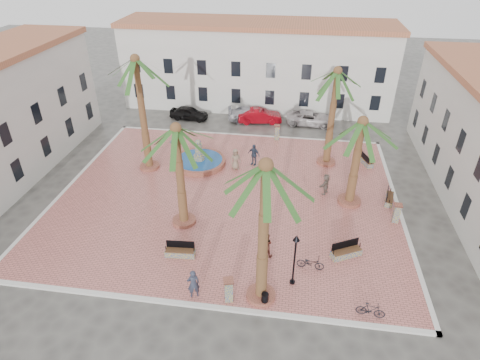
{
  "coord_description": "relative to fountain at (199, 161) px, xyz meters",
  "views": [
    {
      "loc": [
        4.77,
        -25.7,
        17.78
      ],
      "look_at": [
        1.0,
        0.0,
        1.6
      ],
      "focal_mm": 30.0,
      "sensor_mm": 36.0,
      "label": 1
    }
  ],
  "objects": [
    {
      "name": "bench_se",
      "position": [
        11.97,
        -10.26,
        -0.03
      ],
      "size": [
        2.07,
        1.47,
        1.06
      ],
      "rotation": [
        0.0,
        0.0,
        0.48
      ],
      "color": "gray",
      "rests_on": "plaza"
    },
    {
      "name": "kerb_e",
      "position": [
        16.32,
        -4.47,
        -0.4
      ],
      "size": [
        0.3,
        22.3,
        0.16
      ],
      "primitive_type": "cube",
      "color": "silver",
      "rests_on": "ground"
    },
    {
      "name": "pedestrian_fountain_b",
      "position": [
        4.79,
        0.62,
        0.65
      ],
      "size": [
        1.24,
        0.91,
        1.96
      ],
      "primitive_type": "imported",
      "rotation": [
        0.0,
        0.0,
        -0.43
      ],
      "color": "#2E3A4E",
      "rests_on": "plaza"
    },
    {
      "name": "palm_e",
      "position": [
        12.69,
        -4.1,
        5.46
      ],
      "size": [
        5.69,
        5.69,
        7.06
      ],
      "color": "#A25643",
      "rests_on": "plaza"
    },
    {
      "name": "litter_bin",
      "position": [
        7.23,
        -14.87,
        0.06
      ],
      "size": [
        0.4,
        0.4,
        0.78
      ],
      "primitive_type": "cylinder",
      "color": "black",
      "rests_on": "plaza"
    },
    {
      "name": "fountain",
      "position": [
        0.0,
        0.0,
        0.0
      ],
      "size": [
        4.66,
        4.66,
        2.41
      ],
      "color": "#A25643",
      "rests_on": "plaza"
    },
    {
      "name": "lamppost_e",
      "position": [
        13.2,
        -0.32,
        2.29
      ],
      "size": [
        0.42,
        0.42,
        3.86
      ],
      "color": "black",
      "rests_on": "plaza"
    },
    {
      "name": "bollard_n",
      "position": [
        6.47,
        5.93,
        0.46
      ],
      "size": [
        0.63,
        0.63,
        1.53
      ],
      "rotation": [
        0.0,
        0.0,
        0.16
      ],
      "color": "gray",
      "rests_on": "plaza"
    },
    {
      "name": "car_black",
      "position": [
        -3.49,
        9.96,
        0.24
      ],
      "size": [
        4.33,
        2.02,
        1.43
      ],
      "primitive_type": "imported",
      "rotation": [
        0.0,
        0.0,
        1.49
      ],
      "color": "black",
      "rests_on": "ground"
    },
    {
      "name": "bicycle_b",
      "position": [
        12.89,
        -14.87,
        0.14
      ],
      "size": [
        1.59,
        0.64,
        0.93
      ],
      "primitive_type": "imported",
      "rotation": [
        0.0,
        0.0,
        1.43
      ],
      "color": "black",
      "rests_on": "plaza"
    },
    {
      "name": "pedestrian_north",
      "position": [
        -2.63,
        1.09,
        0.5
      ],
      "size": [
        0.73,
        1.13,
        1.65
      ],
      "primitive_type": "imported",
      "rotation": [
        0.0,
        0.0,
        1.68
      ],
      "color": "#47464B",
      "rests_on": "plaza"
    },
    {
      "name": "kerb_n",
      "position": [
        3.32,
        6.53,
        -0.4
      ],
      "size": [
        26.3,
        0.3,
        0.16
      ],
      "primitive_type": "cube",
      "color": "silver",
      "rests_on": "ground"
    },
    {
      "name": "bollard_e",
      "position": [
        15.72,
        -6.1,
        0.44
      ],
      "size": [
        0.56,
        0.56,
        1.48
      ],
      "rotation": [
        0.0,
        0.0,
        -0.05
      ],
      "color": "gray",
      "rests_on": "plaza"
    },
    {
      "name": "bench_e",
      "position": [
        15.7,
        -3.61,
        -0.06
      ],
      "size": [
        0.93,
        1.86,
        0.94
      ],
      "rotation": [
        0.0,
        0.0,
        1.34
      ],
      "color": "gray",
      "rests_on": "plaza"
    },
    {
      "name": "cyclist_b",
      "position": [
        6.92,
        -10.95,
        0.54
      ],
      "size": [
        0.89,
        0.71,
        1.74
      ],
      "primitive_type": "imported",
      "rotation": [
        0.0,
        0.0,
        3.08
      ],
      "color": "brown",
      "rests_on": "plaza"
    },
    {
      "name": "bench_ne",
      "position": [
        14.63,
        2.2,
        -0.04
      ],
      "size": [
        1.19,
        1.99,
        1.0
      ],
      "rotation": [
        0.0,
        0.0,
        1.91
      ],
      "color": "gray",
      "rests_on": "plaza"
    },
    {
      "name": "bollard_se",
      "position": [
        5.21,
        -14.87,
        0.48
      ],
      "size": [
        0.68,
        0.68,
        1.56
      ],
      "rotation": [
        0.0,
        0.0,
        0.25
      ],
      "color": "gray",
      "rests_on": "plaza"
    },
    {
      "name": "car_silver",
      "position": [
        3.41,
        10.52,
        0.27
      ],
      "size": [
        5.45,
        3.0,
        1.5
      ],
      "primitive_type": "imported",
      "rotation": [
        0.0,
        0.0,
        1.75
      ],
      "color": "silver",
      "rests_on": "ground"
    },
    {
      "name": "bicycle_a",
      "position": [
        9.72,
        -11.7,
        0.11
      ],
      "size": [
        1.72,
        0.75,
        0.88
      ],
      "primitive_type": "imported",
      "rotation": [
        0.0,
        0.0,
        1.47
      ],
      "color": "black",
      "rests_on": "plaza"
    },
    {
      "name": "ground",
      "position": [
        3.32,
        -4.47,
        -0.48
      ],
      "size": [
        120.0,
        120.0,
        0.0
      ],
      "primitive_type": "plane",
      "color": "#56544F",
      "rests_on": "ground"
    },
    {
      "name": "pedestrian_fountain_a",
      "position": [
        3.32,
        -0.37,
        0.62
      ],
      "size": [
        1.1,
        0.97,
        1.89
      ],
      "primitive_type": "imported",
      "rotation": [
        0.0,
        0.0,
        0.5
      ],
      "color": "#836C57",
      "rests_on": "plaza"
    },
    {
      "name": "plaza",
      "position": [
        3.32,
        -4.47,
        -0.4
      ],
      "size": [
        26.0,
        22.0,
        0.15
      ],
      "primitive_type": "cube",
      "color": "#C76D64",
      "rests_on": "ground"
    },
    {
      "name": "lamppost_s",
      "position": [
        8.69,
        -13.07,
        2.12
      ],
      "size": [
        0.39,
        0.39,
        3.61
      ],
      "color": "black",
      "rests_on": "plaza"
    },
    {
      "name": "palm_nw",
      "position": [
        -4.16,
        -1.24,
        8.15
      ],
      "size": [
        5.49,
        5.49,
        9.83
      ],
      "color": "#A25643",
      "rests_on": "plaza"
    },
    {
      "name": "pedestrian_east",
      "position": [
        10.88,
        -3.15,
        0.53
      ],
      "size": [
        1.12,
        1.65,
        1.71
      ],
      "primitive_type": "imported",
      "rotation": [
        0.0,
        0.0,
        -2.0
      ],
      "color": "#726258",
      "rests_on": "plaza"
    },
    {
      "name": "palm_sw",
      "position": [
        0.87,
        -8.34,
        6.1
      ],
      "size": [
        5.39,
        5.39,
        7.67
      ],
      "color": "#A25643",
      "rests_on": "plaza"
    },
    {
      "name": "car_red",
      "position": [
        4.32,
        10.16,
        0.3
      ],
      "size": [
        4.89,
        2.36,
        1.54
      ],
      "primitive_type": "imported",
      "rotation": [
        0.0,
        0.0,
        1.73
      ],
      "color": "maroon",
      "rests_on": "ground"
    },
    {
      "name": "palm_ne",
      "position": [
        11.16,
        1.83,
        7.08
      ],
      "size": [
        5.26,
        5.26,
        8.67
      ],
      "color": "#A25643",
      "rests_on": "plaza"
    },
    {
      "name": "kerb_w",
      "position": [
        -9.68,
        -4.47,
        -0.4
      ],
      "size": [
        0.3,
        22.3,
        0.16
      ],
      "primitive_type": "cube",
      "color": "silver",
      "rests_on": "ground"
    },
    {
      "name": "cyclist_a",
      "position": [
        3.22,
        -14.87,
        0.64
      ],
      "size": [
        0.83,
        0.71,
        1.93
      ],
      "primitive_type": "imported",
      "rotation": [
        0.0,
        0.0,
        3.56
      ],
      "color": "#2D3042",
      "rests_on": "plaza"
    },
    {
      "name": "car_white",
      "position": [
        9.79,
        10.42,
        0.24
      ],
      "size": [
        5.24,
        2.6,
        1.43
      ],
      "primitive_type": "imported",
      "rotation": [
        0.0,
        0.0,
        1.53
      ],
      "color": "silver",
      "rests_on": "ground"
    },
    {
      "name": "palm_s",
      "position": [
        6.96,
        -14.36,
        7.33
      ],
      "size": [
        5.35,
        5.35,
        8.95
      ],
      "color": "#A25643",
      "rests_on": "plaza"
    },
    {
      "name": "bench_s",
      "position": [
        1.54,
        -11.75,
        -0.04
      ],
      "size": [
        1.95,
        0.71,
        1.01
      ],
      "rotation": [
        0.0,
        0.0,
        0.07
      ],
      "color": "gray",
      "rests_on": "plaza"
    },
    {
      "name": "building_north",
      "position": [
        3.32,
        15.52,
        4.29
      ],
      "size": [
        30.4,
        7.4,
        9.5
      ],
      "color": "silver",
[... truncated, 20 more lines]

